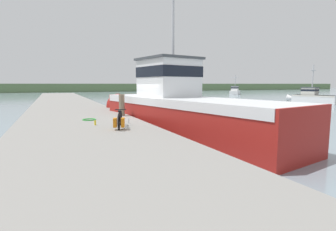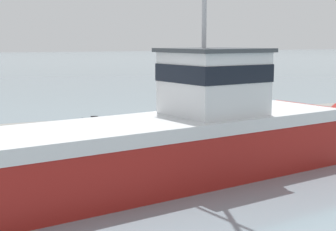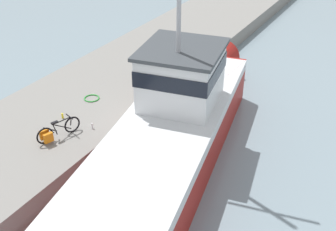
% 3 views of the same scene
% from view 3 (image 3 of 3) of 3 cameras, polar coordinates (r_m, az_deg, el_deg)
% --- Properties ---
extents(ground_plane, '(320.00, 320.00, 0.00)m').
position_cam_3_polar(ground_plane, '(15.85, -0.69, -3.25)').
color(ground_plane, gray).
extents(dock_pier, '(5.30, 80.00, 0.84)m').
position_cam_3_polar(dock_pier, '(17.55, -11.22, 1.40)').
color(dock_pier, gray).
rests_on(dock_pier, ground_plane).
extents(fishing_boat_main, '(5.15, 13.92, 10.55)m').
position_cam_3_polar(fishing_boat_main, '(14.17, 0.79, -1.36)').
color(fishing_boat_main, maroon).
rests_on(fishing_boat_main, ground_plane).
extents(bicycle_touring, '(0.74, 1.59, 0.67)m').
position_cam_3_polar(bicycle_touring, '(14.71, -15.13, -2.14)').
color(bicycle_touring, black).
rests_on(bicycle_touring, dock_pier).
extents(mooring_post, '(0.30, 0.30, 1.13)m').
position_cam_3_polar(mooring_post, '(16.54, -3.44, 3.93)').
color(mooring_post, '#756651').
rests_on(mooring_post, dock_pier).
extents(hose_coil, '(0.62, 0.62, 0.05)m').
position_cam_3_polar(hose_coil, '(17.07, -10.30, 2.32)').
color(hose_coil, green).
rests_on(hose_coil, dock_pier).
extents(water_bottle_on_curb, '(0.06, 0.06, 0.22)m').
position_cam_3_polar(water_bottle_on_curb, '(15.11, -10.22, -1.40)').
color(water_bottle_on_curb, silver).
rests_on(water_bottle_on_curb, dock_pier).
extents(water_bottle_by_bike, '(0.07, 0.07, 0.20)m').
position_cam_3_polar(water_bottle_by_bike, '(15.96, -14.10, -0.05)').
color(water_bottle_by_bike, yellow).
rests_on(water_bottle_by_bike, dock_pier).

